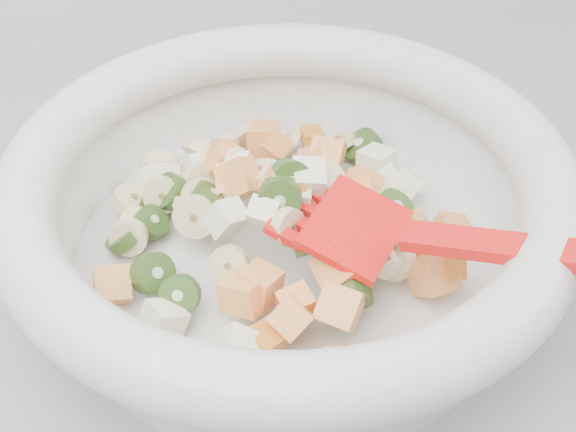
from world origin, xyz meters
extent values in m
cylinder|color=white|center=(-0.10, 1.41, 0.91)|extent=(0.29, 0.29, 0.02)
torus|color=white|center=(-0.10, 1.41, 0.97)|extent=(0.35, 0.35, 0.04)
cylinder|color=beige|center=(-0.17, 1.46, 0.94)|extent=(0.03, 0.02, 0.03)
cylinder|color=beige|center=(-0.11, 1.45, 0.95)|extent=(0.03, 0.03, 0.02)
cylinder|color=beige|center=(-0.04, 1.51, 0.93)|extent=(0.04, 0.03, 0.03)
cylinder|color=beige|center=(-0.10, 1.39, 0.96)|extent=(0.02, 0.03, 0.03)
cylinder|color=beige|center=(-0.15, 1.45, 0.94)|extent=(0.03, 0.02, 0.03)
cylinder|color=beige|center=(-0.14, 1.32, 0.93)|extent=(0.02, 0.02, 0.01)
cylinder|color=beige|center=(-0.08, 1.51, 0.93)|extent=(0.02, 0.04, 0.03)
cylinder|color=beige|center=(-0.14, 1.52, 0.93)|extent=(0.03, 0.04, 0.03)
cylinder|color=beige|center=(-0.06, 1.39, 0.95)|extent=(0.03, 0.02, 0.03)
cylinder|color=beige|center=(-0.12, 1.46, 0.95)|extent=(0.03, 0.03, 0.03)
cylinder|color=beige|center=(-0.12, 1.48, 0.94)|extent=(0.03, 0.02, 0.03)
cylinder|color=beige|center=(-0.10, 1.52, 0.93)|extent=(0.04, 0.02, 0.04)
cylinder|color=beige|center=(-0.07, 1.43, 0.95)|extent=(0.04, 0.03, 0.03)
cylinder|color=beige|center=(-0.15, 1.42, 0.95)|extent=(0.03, 0.02, 0.03)
cylinder|color=beige|center=(-0.17, 1.50, 0.93)|extent=(0.04, 0.02, 0.04)
cylinder|color=beige|center=(-0.20, 1.43, 0.93)|extent=(0.03, 0.02, 0.03)
cylinder|color=beige|center=(-0.12, 1.50, 0.93)|extent=(0.02, 0.03, 0.02)
cylinder|color=beige|center=(-0.19, 1.44, 0.93)|extent=(0.03, 0.03, 0.02)
cylinder|color=beige|center=(-0.19, 1.47, 0.93)|extent=(0.04, 0.04, 0.02)
cylinder|color=beige|center=(-0.03, 1.42, 0.95)|extent=(0.04, 0.04, 0.01)
cylinder|color=beige|center=(-0.04, 1.37, 0.94)|extent=(0.03, 0.04, 0.04)
cylinder|color=beige|center=(-0.14, 1.38, 0.94)|extent=(0.03, 0.02, 0.03)
cylinder|color=beige|center=(-0.15, 1.44, 0.94)|extent=(0.03, 0.03, 0.03)
cylinder|color=beige|center=(-0.15, 1.47, 0.93)|extent=(0.03, 0.03, 0.04)
cylinder|color=beige|center=(-0.03, 1.41, 0.93)|extent=(0.03, 0.02, 0.03)
cube|color=#FFAC50|center=(-0.08, 1.34, 0.94)|extent=(0.04, 0.04, 0.03)
cube|color=#FFAC50|center=(-0.07, 1.47, 0.94)|extent=(0.03, 0.03, 0.03)
cube|color=#FFAC50|center=(-0.06, 1.48, 0.94)|extent=(0.03, 0.04, 0.03)
cube|color=#FFAC50|center=(-0.10, 1.35, 0.94)|extent=(0.02, 0.02, 0.02)
cube|color=#FFAC50|center=(-0.02, 1.36, 0.93)|extent=(0.03, 0.04, 0.03)
cube|color=#FFAC50|center=(-0.12, 1.36, 0.94)|extent=(0.03, 0.03, 0.02)
cube|color=#FFAC50|center=(-0.12, 1.44, 0.95)|extent=(0.03, 0.03, 0.04)
cube|color=#FFAC50|center=(-0.08, 1.36, 0.95)|extent=(0.04, 0.03, 0.04)
cube|color=#FFAC50|center=(-0.11, 1.33, 0.94)|extent=(0.03, 0.03, 0.03)
cube|color=#FFAC50|center=(0.01, 1.40, 0.92)|extent=(0.03, 0.02, 0.02)
cube|color=#FFAC50|center=(-0.13, 1.36, 0.94)|extent=(0.03, 0.04, 0.03)
cube|color=#FFAC50|center=(-0.21, 1.39, 0.93)|extent=(0.02, 0.03, 0.03)
cube|color=#FFAC50|center=(-0.08, 1.31, 0.93)|extent=(0.03, 0.03, 0.03)
cube|color=#FFAC50|center=(-0.10, 1.42, 0.97)|extent=(0.03, 0.02, 0.03)
cube|color=#FFAC50|center=(-0.02, 1.39, 0.93)|extent=(0.03, 0.03, 0.03)
cube|color=#FFAC50|center=(-0.12, 1.52, 0.92)|extent=(0.02, 0.03, 0.03)
cube|color=#FFAC50|center=(-0.04, 1.43, 0.95)|extent=(0.03, 0.03, 0.03)
cube|color=#FFAC50|center=(-0.13, 1.45, 0.95)|extent=(0.02, 0.03, 0.03)
cube|color=#FFAC50|center=(-0.10, 1.51, 0.93)|extent=(0.03, 0.03, 0.03)
cube|color=#FFAC50|center=(-0.05, 1.42, 0.95)|extent=(0.03, 0.02, 0.02)
cube|color=#FFAC50|center=(-0.09, 1.50, 0.93)|extent=(0.03, 0.02, 0.03)
cube|color=#FFAC50|center=(-0.13, 1.48, 0.94)|extent=(0.03, 0.02, 0.03)
cube|color=#FFAC50|center=(-0.10, 1.42, 0.96)|extent=(0.03, 0.03, 0.02)
cylinder|color=#4F892D|center=(-0.10, 1.41, 0.97)|extent=(0.03, 0.02, 0.03)
cylinder|color=#4F892D|center=(-0.18, 1.39, 0.93)|extent=(0.04, 0.03, 0.04)
cylinder|color=#4F892D|center=(-0.17, 1.37, 0.93)|extent=(0.03, 0.03, 0.03)
cylinder|color=#4F892D|center=(-0.09, 1.42, 0.97)|extent=(0.04, 0.02, 0.04)
cylinder|color=#4F892D|center=(-0.14, 1.44, 0.95)|extent=(0.03, 0.04, 0.03)
cylinder|color=#4F892D|center=(-0.18, 1.47, 0.93)|extent=(0.03, 0.04, 0.03)
cylinder|color=#4F892D|center=(-0.11, 1.42, 0.96)|extent=(0.03, 0.03, 0.03)
cylinder|color=#4F892D|center=(-0.20, 1.43, 0.93)|extent=(0.03, 0.03, 0.03)
cylinder|color=#4F892D|center=(-0.03, 1.41, 0.95)|extent=(0.03, 0.04, 0.03)
cylinder|color=#4F892D|center=(-0.09, 1.38, 0.95)|extent=(0.03, 0.03, 0.03)
cylinder|color=#4F892D|center=(-0.07, 1.35, 0.94)|extent=(0.03, 0.02, 0.04)
cylinder|color=#4F892D|center=(-0.18, 1.44, 0.93)|extent=(0.03, 0.03, 0.02)
cylinder|color=#4F892D|center=(-0.02, 1.50, 0.93)|extent=(0.03, 0.04, 0.03)
cylinder|color=#4F892D|center=(-0.17, 1.46, 0.94)|extent=(0.03, 0.03, 0.02)
cube|color=white|center=(-0.08, 1.42, 0.96)|extent=(0.02, 0.03, 0.03)
cube|color=white|center=(-0.02, 1.45, 0.93)|extent=(0.03, 0.03, 0.03)
cube|color=white|center=(-0.12, 1.47, 0.94)|extent=(0.02, 0.02, 0.02)
cube|color=white|center=(-0.02, 1.46, 0.94)|extent=(0.03, 0.03, 0.03)
cube|color=white|center=(-0.09, 1.41, 0.96)|extent=(0.02, 0.02, 0.02)
cube|color=white|center=(-0.05, 1.37, 0.94)|extent=(0.03, 0.02, 0.03)
cube|color=white|center=(-0.17, 1.48, 0.93)|extent=(0.03, 0.04, 0.04)
cube|color=white|center=(-0.07, 1.41, 0.95)|extent=(0.03, 0.02, 0.03)
cube|color=white|center=(-0.11, 1.40, 0.96)|extent=(0.02, 0.03, 0.02)
cube|color=white|center=(-0.18, 1.36, 0.93)|extent=(0.03, 0.03, 0.03)
cube|color=white|center=(-0.14, 1.49, 0.93)|extent=(0.03, 0.03, 0.03)
cube|color=white|center=(-0.14, 1.41, 0.96)|extent=(0.03, 0.03, 0.03)
cube|color=white|center=(-0.14, 1.33, 0.93)|extent=(0.03, 0.03, 0.03)
cube|color=white|center=(-0.01, 1.44, 0.93)|extent=(0.03, 0.03, 0.03)
cube|color=orange|center=(-0.12, 1.33, 0.93)|extent=(0.03, 0.03, 0.02)
cube|color=orange|center=(-0.01, 1.36, 0.94)|extent=(0.03, 0.03, 0.03)
cube|color=orange|center=(-0.08, 1.42, 0.96)|extent=(0.02, 0.02, 0.02)
cube|color=orange|center=(-0.09, 1.30, 0.93)|extent=(0.02, 0.03, 0.02)
cube|color=orange|center=(-0.06, 1.51, 0.93)|extent=(0.02, 0.02, 0.01)
cube|color=orange|center=(-0.07, 1.47, 0.94)|extent=(0.03, 0.03, 0.02)
cube|color=red|center=(-0.06, 1.38, 0.96)|extent=(0.08, 0.08, 0.02)
cube|color=red|center=(-0.08, 1.41, 0.96)|extent=(0.03, 0.02, 0.01)
cube|color=red|center=(-0.09, 1.40, 0.96)|extent=(0.03, 0.02, 0.01)
cube|color=red|center=(-0.10, 1.39, 0.96)|extent=(0.03, 0.02, 0.01)
cube|color=red|center=(-0.10, 1.38, 0.96)|extent=(0.03, 0.02, 0.01)
cube|color=red|center=(0.03, 1.30, 0.99)|extent=(0.16, 0.12, 0.05)
camera|label=1|loc=(-0.17, 1.04, 1.27)|focal=50.00mm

